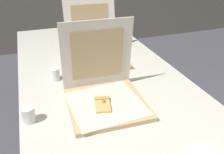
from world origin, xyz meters
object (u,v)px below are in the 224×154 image
Objects in this scene: pizza_box_front at (104,93)px; table at (100,81)px; cup_white_mid at (55,74)px; pizza_box_back at (91,33)px; cup_white_near_left at (29,115)px; pizza_box_middle at (96,51)px.

table is at bearing 79.39° from pizza_box_front.
cup_white_mid reaches higher than table.
pizza_box_back is at bearing 79.39° from table.
cup_white_near_left is at bearing -126.57° from pizza_box_back.
pizza_box_front is at bearing -108.25° from pizza_box_back.
cup_white_mid is at bearing -129.20° from pizza_box_back.
pizza_box_middle reaches higher than cup_white_mid.
pizza_box_front is at bearing -57.65° from cup_white_mid.
pizza_box_front is 5.38× the size of cup_white_near_left.
pizza_box_front is 0.37m from cup_white_near_left.
cup_white_mid is 1.00× the size of cup_white_near_left.
pizza_box_back is (0.19, 0.94, 0.00)m from pizza_box_front.
cup_white_mid is (-0.27, 0.03, 0.08)m from table.
cup_white_mid is 0.39m from cup_white_near_left.
table is 0.32m from pizza_box_front.
pizza_box_back is 1.12m from cup_white_near_left.
pizza_box_front is 0.38m from cup_white_mid.
pizza_box_middle is at bearing 34.45° from cup_white_mid.
table is 0.66m from pizza_box_back.
pizza_box_front is at bearing -102.90° from table.
cup_white_near_left is (-0.48, -0.57, -0.02)m from pizza_box_middle.
table is 0.28m from cup_white_mid.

